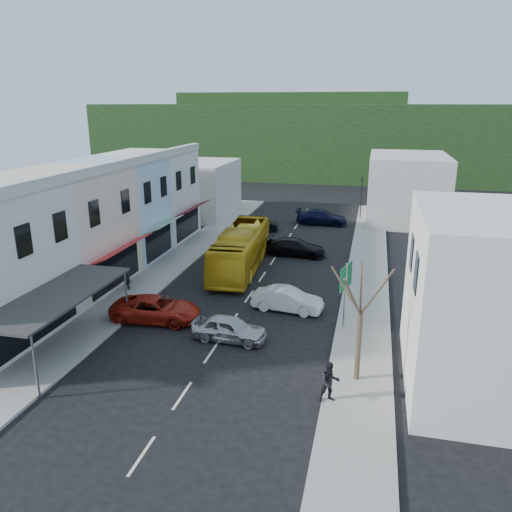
{
  "coord_description": "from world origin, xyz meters",
  "views": [
    {
      "loc": [
        7.53,
        -25.78,
        12.27
      ],
      "look_at": [
        0.0,
        6.0,
        2.2
      ],
      "focal_mm": 35.0,
      "sensor_mm": 36.0,
      "label": 1
    }
  ],
  "objects_px": {
    "car_silver": "(229,328)",
    "pedestrian_left": "(128,277)",
    "car_red": "(156,309)",
    "direction_sign": "(345,297)",
    "street_tree": "(360,314)",
    "traffic_signal": "(361,198)",
    "pedestrian_right": "(330,383)",
    "bus": "(241,250)",
    "car_white": "(287,300)"
  },
  "relations": [
    {
      "from": "direction_sign",
      "to": "car_silver",
      "type": "bearing_deg",
      "value": -137.81
    },
    {
      "from": "traffic_signal",
      "to": "street_tree",
      "type": "bearing_deg",
      "value": 108.34
    },
    {
      "from": "bus",
      "to": "pedestrian_left",
      "type": "xyz_separation_m",
      "value": [
        -6.22,
        -6.28,
        -0.55
      ]
    },
    {
      "from": "direction_sign",
      "to": "street_tree",
      "type": "bearing_deg",
      "value": -63.7
    },
    {
      "from": "car_white",
      "to": "direction_sign",
      "type": "xyz_separation_m",
      "value": [
        3.55,
        -1.86,
        1.25
      ]
    },
    {
      "from": "traffic_signal",
      "to": "pedestrian_right",
      "type": "bearing_deg",
      "value": 106.57
    },
    {
      "from": "traffic_signal",
      "to": "bus",
      "type": "bearing_deg",
      "value": 83.8
    },
    {
      "from": "car_silver",
      "to": "pedestrian_left",
      "type": "distance_m",
      "value": 10.3
    },
    {
      "from": "car_silver",
      "to": "direction_sign",
      "type": "bearing_deg",
      "value": -60.36
    },
    {
      "from": "car_silver",
      "to": "pedestrian_left",
      "type": "relative_size",
      "value": 2.59
    },
    {
      "from": "pedestrian_right",
      "to": "traffic_signal",
      "type": "height_order",
      "value": "traffic_signal"
    },
    {
      "from": "car_red",
      "to": "direction_sign",
      "type": "relative_size",
      "value": 1.18
    },
    {
      "from": "bus",
      "to": "pedestrian_right",
      "type": "distance_m",
      "value": 18.51
    },
    {
      "from": "street_tree",
      "to": "car_white",
      "type": "bearing_deg",
      "value": 121.51
    },
    {
      "from": "car_red",
      "to": "direction_sign",
      "type": "distance_m",
      "value": 10.93
    },
    {
      "from": "car_silver",
      "to": "direction_sign",
      "type": "height_order",
      "value": "direction_sign"
    },
    {
      "from": "car_red",
      "to": "traffic_signal",
      "type": "relative_size",
      "value": 0.98
    },
    {
      "from": "pedestrian_right",
      "to": "car_red",
      "type": "bearing_deg",
      "value": 126.65
    },
    {
      "from": "bus",
      "to": "car_red",
      "type": "relative_size",
      "value": 2.52
    },
    {
      "from": "pedestrian_left",
      "to": "traffic_signal",
      "type": "xyz_separation_m",
      "value": [
        14.5,
        26.01,
        1.35
      ]
    },
    {
      "from": "bus",
      "to": "direction_sign",
      "type": "relative_size",
      "value": 2.97
    },
    {
      "from": "car_silver",
      "to": "car_red",
      "type": "bearing_deg",
      "value": 76.99
    },
    {
      "from": "bus",
      "to": "direction_sign",
      "type": "distance_m",
      "value": 12.26
    },
    {
      "from": "car_red",
      "to": "pedestrian_right",
      "type": "bearing_deg",
      "value": -124.21
    },
    {
      "from": "traffic_signal",
      "to": "pedestrian_left",
      "type": "bearing_deg",
      "value": 77.43
    },
    {
      "from": "car_silver",
      "to": "pedestrian_left",
      "type": "height_order",
      "value": "pedestrian_left"
    },
    {
      "from": "car_red",
      "to": "car_silver",
      "type": "bearing_deg",
      "value": -110.83
    },
    {
      "from": "car_silver",
      "to": "car_white",
      "type": "height_order",
      "value": "same"
    },
    {
      "from": "street_tree",
      "to": "traffic_signal",
      "type": "bearing_deg",
      "value": 91.76
    },
    {
      "from": "pedestrian_right",
      "to": "car_silver",
      "type": "bearing_deg",
      "value": 117.59
    },
    {
      "from": "car_silver",
      "to": "traffic_signal",
      "type": "xyz_separation_m",
      "value": [
        5.8,
        31.52,
        1.65
      ]
    },
    {
      "from": "direction_sign",
      "to": "street_tree",
      "type": "distance_m",
      "value": 5.74
    },
    {
      "from": "car_red",
      "to": "pedestrian_right",
      "type": "xyz_separation_m",
      "value": [
        10.68,
        -6.24,
        0.3
      ]
    },
    {
      "from": "car_silver",
      "to": "pedestrian_left",
      "type": "xyz_separation_m",
      "value": [
        -8.7,
        5.51,
        0.3
      ]
    },
    {
      "from": "pedestrian_left",
      "to": "car_silver",
      "type": "bearing_deg",
      "value": -141.94
    },
    {
      "from": "car_silver",
      "to": "pedestrian_right",
      "type": "xyz_separation_m",
      "value": [
        5.8,
        -4.75,
        0.3
      ]
    },
    {
      "from": "bus",
      "to": "direction_sign",
      "type": "bearing_deg",
      "value": -50.57
    },
    {
      "from": "bus",
      "to": "traffic_signal",
      "type": "relative_size",
      "value": 2.47
    },
    {
      "from": "car_silver",
      "to": "car_red",
      "type": "xyz_separation_m",
      "value": [
        -4.88,
        1.48,
        0.0
      ]
    },
    {
      "from": "pedestrian_left",
      "to": "traffic_signal",
      "type": "bearing_deg",
      "value": -48.76
    },
    {
      "from": "car_white",
      "to": "pedestrian_left",
      "type": "distance_m",
      "value": 11.08
    },
    {
      "from": "street_tree",
      "to": "car_red",
      "type": "bearing_deg",
      "value": 160.61
    },
    {
      "from": "direction_sign",
      "to": "traffic_signal",
      "type": "xyz_separation_m",
      "value": [
        -0.1,
        28.67,
        0.4
      ]
    },
    {
      "from": "direction_sign",
      "to": "traffic_signal",
      "type": "relative_size",
      "value": 0.83
    },
    {
      "from": "car_white",
      "to": "street_tree",
      "type": "height_order",
      "value": "street_tree"
    },
    {
      "from": "direction_sign",
      "to": "pedestrian_left",
      "type": "bearing_deg",
      "value": -173.9
    },
    {
      "from": "car_red",
      "to": "traffic_signal",
      "type": "distance_m",
      "value": 31.92
    },
    {
      "from": "bus",
      "to": "direction_sign",
      "type": "height_order",
      "value": "direction_sign"
    },
    {
      "from": "bus",
      "to": "pedestrian_left",
      "type": "relative_size",
      "value": 6.82
    },
    {
      "from": "pedestrian_right",
      "to": "direction_sign",
      "type": "distance_m",
      "value": 7.66
    }
  ]
}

